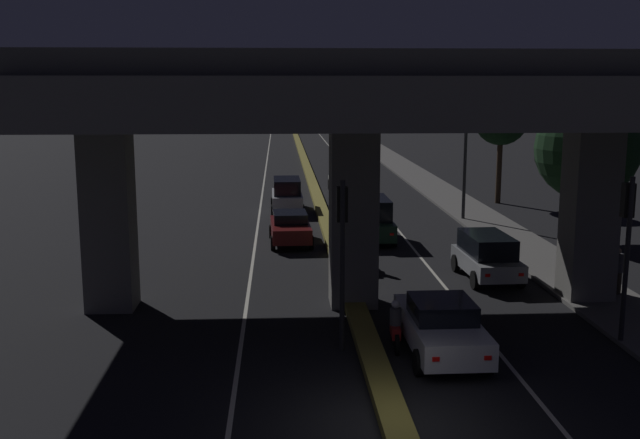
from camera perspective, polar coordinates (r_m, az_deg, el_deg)
ground_plane at (r=16.59m, az=5.78°, el=-15.63°), size 200.00×200.00×0.00m
lane_line_left_inner at (r=50.26m, az=-4.42°, el=1.99°), size 0.12×126.00×0.00m
lane_line_right_inner at (r=50.61m, az=3.63°, el=2.06°), size 0.12×126.00×0.00m
median_divider at (r=50.29m, az=-0.38°, el=2.18°), size 0.68×126.00×0.26m
sidewalk_right at (r=44.67m, az=10.96°, el=0.87°), size 2.81×126.00×0.14m
elevated_overpass at (r=24.14m, az=2.62°, el=8.15°), size 22.42×10.14×8.34m
traffic_light_left_of_median at (r=20.18m, az=1.69°, el=-1.17°), size 0.30×0.49×4.72m
traffic_light_right_of_median at (r=22.27m, az=22.35°, el=-0.79°), size 0.30×0.49×4.77m
street_lamp at (r=40.18m, az=10.69°, el=6.66°), size 2.06×0.32×8.19m
car_white_lead at (r=20.68m, az=9.19°, el=-8.00°), size 2.01×4.63×1.56m
car_silver_second at (r=28.70m, az=12.61°, el=-2.68°), size 1.99×3.99×1.71m
car_dark_green_third at (r=35.04m, az=4.01°, el=0.07°), size 1.84×4.29×2.01m
car_silver_fourth at (r=43.10m, az=2.73°, el=1.59°), size 2.00×4.47×1.40m
car_white_fifth at (r=50.84m, az=1.82°, el=3.15°), size 1.99×4.08×1.69m
car_dark_red_lead_oncoming at (r=34.36m, az=-2.28°, el=-0.59°), size 2.00×4.10×1.43m
car_white_second_oncoming at (r=43.11m, az=-2.54°, el=1.94°), size 1.89×4.27×1.89m
motorcycle_red_filtering_near at (r=21.04m, az=5.77°, el=-8.17°), size 0.34×1.73×1.38m
motorcycle_blue_filtering_mid at (r=29.47m, az=3.65°, el=-2.71°), size 0.34×1.84×1.44m
motorcycle_black_filtering_far at (r=35.73m, az=2.08°, el=-0.42°), size 0.34×1.82×1.39m
pedestrian_on_sidewalk at (r=27.61m, az=21.69°, el=-3.68°), size 0.40×0.40×1.59m
roadside_tree_kerbside_mid at (r=36.71m, az=19.69°, el=5.10°), size 4.78×4.78×6.69m
roadside_tree_kerbside_far at (r=46.86m, az=13.64°, el=7.49°), size 3.31×3.31×6.87m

